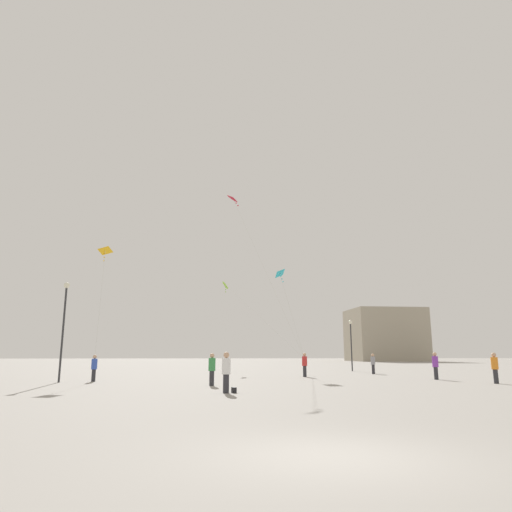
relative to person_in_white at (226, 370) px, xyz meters
The scene contains 16 objects.
ground_plane 12.91m from the person_in_white, 82.97° to the right, with size 300.00×300.00×0.00m, color gray.
person_in_white is the anchor object (origin of this frame).
person_in_green 4.75m from the person_in_white, 98.13° to the left, with size 0.37×0.37×1.69m.
person_in_red 14.90m from the person_in_white, 66.28° to the left, with size 0.37×0.37×1.71m.
person_in_orange 16.28m from the person_in_white, 18.58° to the left, with size 0.38×0.38×1.73m.
person_in_purple 16.81m from the person_in_white, 34.08° to the left, with size 0.38×0.38×1.76m.
person_in_grey 21.74m from the person_in_white, 54.86° to the left, with size 0.36×0.36×1.67m.
person_in_blue 11.95m from the person_in_white, 131.29° to the left, with size 0.35×0.35×1.59m.
kite_crimson_diamond 17.28m from the person_in_white, 86.98° to the left, with size 6.03×1.83×12.18m.
kite_amber_delta 16.60m from the person_in_white, 125.04° to the left, with size 1.09×3.67×7.77m.
kite_lime_diamond 25.61m from the person_in_white, 89.01° to the left, with size 6.05×11.62×7.41m.
kite_cyan_delta 18.55m from the person_in_white, 74.33° to the left, with size 1.94×3.61×7.12m.
building_left_hall 88.78m from the person_in_white, 65.63° to the left, with size 15.37×13.46×11.28m.
lamppost_east 13.13m from the person_in_white, 139.37° to the left, with size 0.36×0.36×5.96m.
lamppost_west 27.41m from the person_in_white, 62.54° to the left, with size 0.36×0.36×4.84m.
handbag_beside_flyer 0.91m from the person_in_white, 15.95° to the left, with size 0.32×0.14×0.24m, color black.
Camera 1 is at (-1.98, -8.16, 1.70)m, focal length 32.70 mm.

